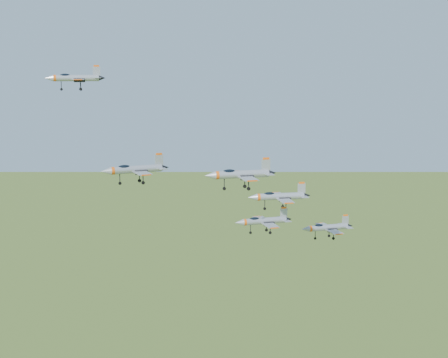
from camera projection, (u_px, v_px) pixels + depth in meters
name	position (u px, v px, depth m)	size (l,w,h in m)	color
jet_lead	(74.00, 78.00, 114.61)	(11.13, 9.23, 2.97)	#959BA1
jet_left_high	(135.00, 169.00, 115.24)	(13.13, 10.87, 3.51)	#959BA1
jet_right_high	(240.00, 174.00, 103.02)	(12.43, 10.30, 3.32)	#959BA1
jet_left_low	(279.00, 196.00, 124.75)	(13.08, 10.95, 3.50)	#959BA1
jet_right_low	(263.00, 221.00, 113.38)	(11.08, 9.15, 2.96)	#959BA1
jet_trail	(327.00, 227.00, 129.85)	(11.74, 9.71, 3.14)	#959BA1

